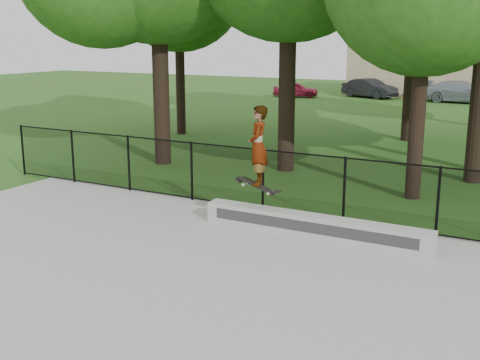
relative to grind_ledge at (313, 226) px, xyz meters
The scene contains 9 objects.
ground 5.03m from the grind_ledge, 110.66° to the right, with size 100.00×100.00×0.00m, color #2C5217.
concrete_slab 5.03m from the grind_ledge, 110.66° to the right, with size 14.00×12.00×0.06m, color gray.
grind_ledge is the anchor object (origin of this frame).
car_a 30.28m from the grind_ledge, 114.30° to the left, with size 1.26×3.10×1.06m, color maroon.
car_b 30.65m from the grind_ledge, 104.78° to the left, with size 1.37×3.55×1.29m, color black.
car_c 29.34m from the grind_ledge, 93.31° to the left, with size 1.91×4.31×1.36m, color gray.
skater_airborne 2.00m from the grind_ledge, behind, with size 0.81×0.72×1.89m.
chainlink_fence 2.20m from the grind_ledge, 145.90° to the left, with size 16.06×0.06×1.50m.
distant_building 33.57m from the grind_ledge, 96.46° to the left, with size 12.40×6.40×4.30m.
Camera 1 is at (6.14, -6.42, 4.09)m, focal length 45.00 mm.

